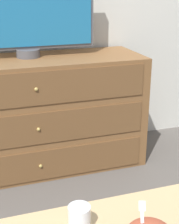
{
  "coord_description": "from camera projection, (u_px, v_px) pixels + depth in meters",
  "views": [
    {
      "loc": [
        -0.17,
        -2.61,
        1.3
      ],
      "look_at": [
        0.25,
        -1.33,
        0.79
      ],
      "focal_mm": 55.0,
      "sensor_mm": 36.0,
      "label": 1
    }
  ],
  "objects": [
    {
      "name": "tv",
      "position": [
        25.0,
        8.0,
        2.26
      ],
      "size": [
        0.94,
        0.16,
        0.63
      ],
      "color": "#515156",
      "rests_on": "dresser"
    },
    {
      "name": "dresser",
      "position": [
        32.0,
        115.0,
        2.46
      ],
      "size": [
        1.6,
        0.55,
        0.81
      ],
      "color": "brown",
      "rests_on": "ground_plane"
    },
    {
      "name": "drink_cup",
      "position": [
        79.0,
        220.0,
        1.33
      ],
      "size": [
        0.09,
        0.09,
        0.11
      ],
      "color": "#9E6638",
      "rests_on": "coffee_table"
    },
    {
      "name": "ground_plane",
      "position": [
        11.0,
        150.0,
        2.83
      ],
      "size": [
        12.0,
        12.0,
        0.0
      ],
      "primitive_type": "plane",
      "color": "#56514C"
    }
  ]
}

